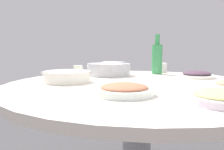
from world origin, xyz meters
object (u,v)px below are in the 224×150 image
Objects in this scene: green_bottle at (157,58)px; tea_cup_near at (78,69)px; round_dining_table at (137,109)px; dish_eggplant at (197,75)px; tea_cup_far at (161,68)px; soup_bowl at (67,77)px; rice_bowl at (109,69)px; dish_tofu_braise at (124,90)px.

tea_cup_near is at bearing -146.57° from green_bottle.
dish_eggplant is at bearing 67.48° from round_dining_table.
tea_cup_far is at bearing 151.73° from dish_eggplant.
green_bottle is (0.20, 0.65, 0.08)m from soup_bowl.
rice_bowl is at bearing -117.09° from tea_cup_far.
rice_bowl is at bearing -156.60° from dish_eggplant.
rice_bowl is 0.35m from green_bottle.
tea_cup_far is at bearing 76.80° from soup_bowl.
soup_bowl is 0.68m from green_bottle.
soup_bowl is at bearing 167.20° from dish_tofu_braise.
round_dining_table is 4.83× the size of green_bottle.
tea_cup_near is at bearing 164.96° from round_dining_table.
soup_bowl is 0.44m from dish_tofu_braise.
dish_eggplant is at bearing 23.40° from rice_bowl.
soup_bowl is 0.77m from dish_eggplant.
tea_cup_far is at bearing 103.33° from round_dining_table.
soup_bowl reaches higher than round_dining_table.
round_dining_table is 19.76× the size of tea_cup_near.
tea_cup_far reaches higher than dish_eggplant.
rice_bowl is 0.65m from dish_tofu_braise.
green_bottle is at bearing 106.97° from dish_tofu_braise.
dish_tofu_braise is 2.86× the size of tea_cup_far.
soup_bowl reaches higher than dish_tofu_braise.
dish_tofu_braise is 0.70m from dish_eggplant.
tea_cup_far is at bearing 62.91° from rice_bowl.
rice_bowl is at bearing 149.79° from round_dining_table.
green_bottle reaches higher than dish_eggplant.
dish_eggplant is (0.50, 0.22, -0.02)m from rice_bowl.
soup_bowl is 0.43m from tea_cup_near.
tea_cup_near is (-0.75, -0.26, 0.01)m from dish_eggplant.
green_bottle is 0.56m from tea_cup_near.
green_bottle reaches higher than tea_cup_far.
tea_cup_near is at bearing -161.20° from dish_eggplant.
green_bottle is (-0.29, 0.05, 0.09)m from dish_eggplant.
dish_tofu_braise is at bearing -73.03° from green_bottle.
dish_eggplant is 3.17× the size of tea_cup_near.
dish_tofu_braise is 0.83× the size of green_bottle.
round_dining_table is 16.73× the size of tea_cup_far.
green_bottle is at bearing 72.96° from soup_bowl.
round_dining_table is 0.53m from green_bottle.
dish_tofu_braise is at bearing -95.02° from dish_eggplant.
dish_eggplant is at bearing 50.85° from soup_bowl.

